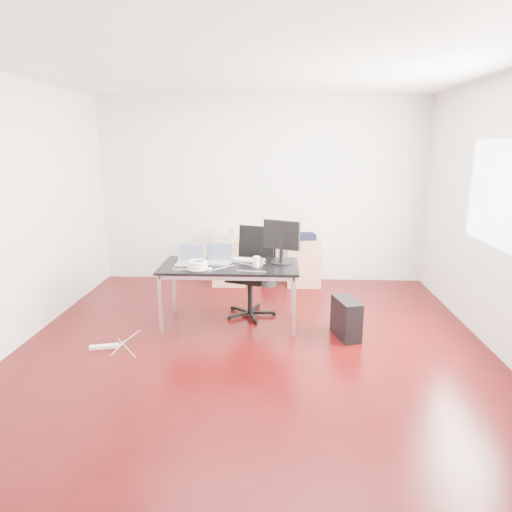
{
  "coord_description": "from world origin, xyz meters",
  "views": [
    {
      "loc": [
        0.25,
        -4.54,
        2.1
      ],
      "look_at": [
        0.0,
        0.55,
        0.85
      ],
      "focal_mm": 32.0,
      "sensor_mm": 36.0,
      "label": 1
    }
  ],
  "objects_px": {
    "desk": "(230,269)",
    "filing_cabinet_left": "(230,261)",
    "office_chair": "(253,267)",
    "pc_tower": "(346,318)",
    "filing_cabinet_right": "(304,262)"
  },
  "relations": [
    {
      "from": "filing_cabinet_right",
      "to": "pc_tower",
      "type": "bearing_deg",
      "value": -79.5
    },
    {
      "from": "office_chair",
      "to": "pc_tower",
      "type": "bearing_deg",
      "value": -14.42
    },
    {
      "from": "pc_tower",
      "to": "office_chair",
      "type": "bearing_deg",
      "value": 132.4
    },
    {
      "from": "desk",
      "to": "filing_cabinet_right",
      "type": "bearing_deg",
      "value": 59.47
    },
    {
      "from": "office_chair",
      "to": "pc_tower",
      "type": "distance_m",
      "value": 1.34
    },
    {
      "from": "desk",
      "to": "office_chair",
      "type": "xyz_separation_m",
      "value": [
        0.25,
        0.36,
        -0.07
      ]
    },
    {
      "from": "pc_tower",
      "to": "filing_cabinet_left",
      "type": "bearing_deg",
      "value": 112.35
    },
    {
      "from": "desk",
      "to": "pc_tower",
      "type": "relative_size",
      "value": 3.56
    },
    {
      "from": "office_chair",
      "to": "desk",
      "type": "bearing_deg",
      "value": -106.86
    },
    {
      "from": "desk",
      "to": "filing_cabinet_left",
      "type": "relative_size",
      "value": 2.29
    },
    {
      "from": "desk",
      "to": "pc_tower",
      "type": "distance_m",
      "value": 1.45
    },
    {
      "from": "filing_cabinet_right",
      "to": "desk",
      "type": "bearing_deg",
      "value": -120.53
    },
    {
      "from": "filing_cabinet_right",
      "to": "pc_tower",
      "type": "distance_m",
      "value": 2.01
    },
    {
      "from": "filing_cabinet_left",
      "to": "filing_cabinet_right",
      "type": "height_order",
      "value": "same"
    },
    {
      "from": "office_chair",
      "to": "filing_cabinet_left",
      "type": "relative_size",
      "value": 1.54
    }
  ]
}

